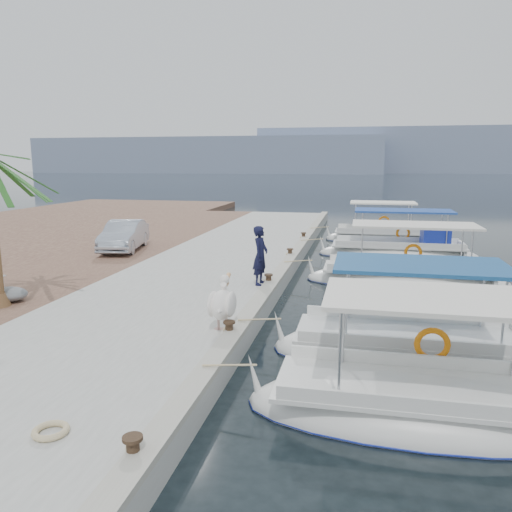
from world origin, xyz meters
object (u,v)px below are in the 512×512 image
(parked_car, at_px, (124,235))
(fisherman, at_px, (260,255))
(fishing_caique_a, at_px, (419,412))
(fishing_caique_e, at_px, (379,239))
(fishing_caique_b, at_px, (408,353))
(fishing_caique_d, at_px, (400,253))
(fishing_caique_c, at_px, (406,281))
(pelican, at_px, (222,303))

(parked_car, bearing_deg, fisherman, -46.20)
(fishing_caique_a, distance_m, fishing_caique_e, 20.34)
(fishing_caique_b, distance_m, fishing_caique_d, 12.87)
(fishing_caique_e, height_order, parked_car, fishing_caique_e)
(fishing_caique_a, height_order, fishing_caique_d, same)
(fishing_caique_c, xyz_separation_m, fishing_caique_e, (-0.68, 10.17, 0.00))
(fishing_caique_d, relative_size, fishing_caique_e, 1.24)
(fishing_caique_a, distance_m, fishing_caique_c, 10.19)
(fishing_caique_c, bearing_deg, parked_car, 171.05)
(fishing_caique_a, xyz_separation_m, fishing_caique_c, (0.60, 10.17, -0.00))
(fishing_caique_b, distance_m, pelican, 4.43)
(fishing_caique_c, distance_m, fishing_caique_e, 10.19)
(fishing_caique_b, height_order, pelican, fishing_caique_b)
(fishing_caique_a, xyz_separation_m, fisherman, (-4.25, 7.03, 1.33))
(fishing_caique_e, bearing_deg, pelican, -103.18)
(fishing_caique_b, relative_size, fisherman, 3.25)
(fishing_caique_d, distance_m, fishing_caique_e, 4.76)
(fishing_caique_e, height_order, fisherman, fisherman)
(fishing_caique_b, relative_size, parked_car, 1.54)
(fishing_caique_c, height_order, fishing_caique_d, same)
(fishing_caique_a, relative_size, fisherman, 3.20)
(fishing_caique_d, xyz_separation_m, fishing_caique_e, (-0.83, 4.69, -0.06))
(fisherman, bearing_deg, pelican, -171.37)
(fishing_caique_a, xyz_separation_m, parked_car, (-11.55, 12.09, 1.04))
(pelican, height_order, fisherman, fisherman)
(fishing_caique_a, bearing_deg, fishing_caique_d, 87.27)
(fisherman, distance_m, parked_car, 8.88)
(fishing_caique_a, distance_m, pelican, 5.04)
(fishing_caique_d, xyz_separation_m, fisherman, (-5.00, -8.62, 1.27))
(fishing_caique_b, bearing_deg, fishing_caique_a, -90.95)
(fishing_caique_c, bearing_deg, fishing_caique_d, 88.52)
(fishing_caique_b, distance_m, parked_car, 14.89)
(fishing_caique_b, height_order, parked_car, fishing_caique_b)
(fishing_caique_a, relative_size, fishing_caique_b, 0.98)
(fishing_caique_e, xyz_separation_m, pelican, (-4.18, -17.84, 1.01))
(fishing_caique_d, relative_size, parked_car, 1.83)
(fishing_caique_e, distance_m, pelican, 18.35)
(fishing_caique_b, height_order, fishing_caique_d, same)
(fishing_caique_e, bearing_deg, fishing_caique_a, -89.77)
(parked_car, bearing_deg, fishing_caique_e, 24.26)
(fishing_caique_c, relative_size, fisherman, 3.83)
(fishing_caique_d, relative_size, pelican, 4.63)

